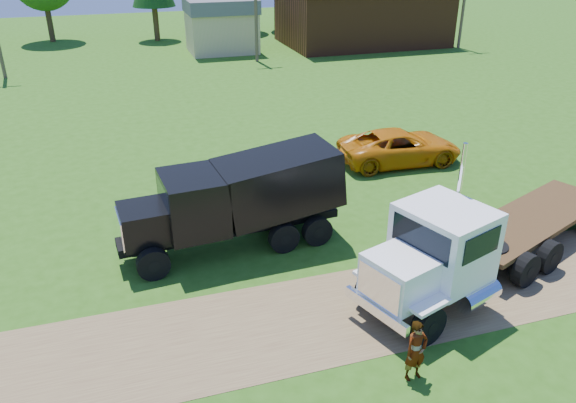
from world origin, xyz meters
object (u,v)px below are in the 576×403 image
object	(u,v)px
orange_pickup	(400,147)
spectator_a	(416,351)
white_semi_tractor	(444,255)
black_dump_truck	(240,197)
flatbed_trailer	(531,222)

from	to	relation	value
orange_pickup	spectator_a	size ratio (longest dim) A/B	3.47
orange_pickup	white_semi_tractor	bearing A→B (deg)	161.06
black_dump_truck	spectator_a	distance (m)	8.38
black_dump_truck	flatbed_trailer	xyz separation A→B (m)	(10.00, -3.03, -1.07)
white_semi_tractor	flatbed_trailer	size ratio (longest dim) A/B	1.02
orange_pickup	flatbed_trailer	distance (m)	8.46
orange_pickup	flatbed_trailer	size ratio (longest dim) A/B	0.76
flatbed_trailer	white_semi_tractor	bearing A→B (deg)	-178.85
white_semi_tractor	spectator_a	size ratio (longest dim) A/B	4.67
white_semi_tractor	spectator_a	world-z (taller)	white_semi_tractor
white_semi_tractor	orange_pickup	bearing A→B (deg)	49.49
white_semi_tractor	flatbed_trailer	distance (m)	5.51
orange_pickup	flatbed_trailer	world-z (taller)	flatbed_trailer
black_dump_truck	spectator_a	bearing A→B (deg)	-76.34
spectator_a	black_dump_truck	bearing A→B (deg)	100.65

